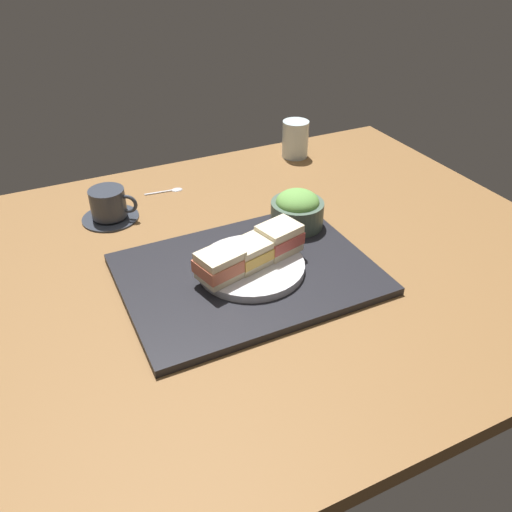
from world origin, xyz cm
name	(u,v)px	position (x,y,z in cm)	size (l,w,h in cm)	color
ground_plane	(227,271)	(0.00, 0.00, -1.50)	(140.00, 100.00, 3.00)	brown
serving_tray	(248,274)	(1.94, -5.35, 0.74)	(45.61, 33.91, 1.49)	black
sandwich_plate	(251,266)	(2.64, -5.33, 2.22)	(19.96, 19.96, 1.48)	silver
sandwich_near	(220,265)	(-4.00, -6.88, 5.54)	(9.30, 8.06, 5.16)	beige
sandwich_middle	(251,253)	(2.64, -5.33, 5.25)	(8.87, 7.97, 4.59)	beige
sandwich_far	(279,238)	(9.28, -3.79, 5.68)	(8.90, 7.99, 5.44)	beige
salad_bowl	(297,210)	(18.24, 5.10, 5.21)	(11.01, 11.01, 7.87)	#4C6051
coffee_cup	(109,206)	(-16.02, 27.48, 3.22)	(12.36, 12.36, 7.08)	#333842
drinking_glass	(295,139)	(37.32, 39.84, 4.92)	(7.07, 7.07, 9.85)	silver
teaspoon	(172,189)	(0.33, 34.51, 0.35)	(9.37, 2.25, 0.80)	silver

